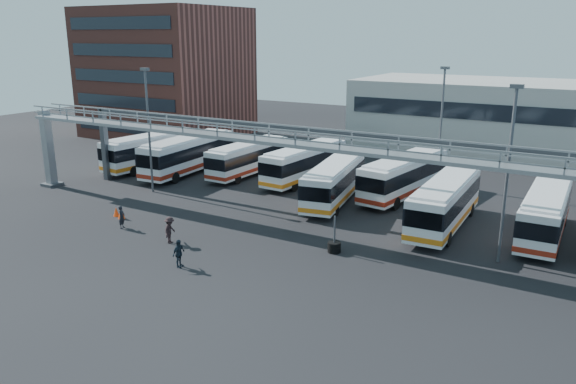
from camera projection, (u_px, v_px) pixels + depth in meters
The scene contains 21 objects.
ground at pixel (260, 261), 32.71m from camera, with size 140.00×140.00×0.00m, color black.
gantry at pixel (309, 151), 36.08m from camera, with size 51.40×5.15×7.10m.
apartment_building at pixel (166, 73), 72.05m from camera, with size 18.00×15.00×16.00m, color brown.
warehouse at pixel (562, 123), 57.24m from camera, with size 42.00×14.00×8.00m, color #9E9E99.
light_pole_left at pixel (148, 124), 45.62m from camera, with size 0.70×0.35×10.21m.
light_pole_mid at pixel (508, 166), 31.08m from camera, with size 0.70×0.35×10.21m.
light_pole_back at pixel (441, 121), 47.43m from camera, with size 0.70×0.35×10.21m.
bus_0 at pixel (154, 149), 55.14m from camera, with size 3.71×11.30×3.37m.
bus_1 at pixel (188, 153), 52.91m from camera, with size 3.40×11.67×3.50m.
bus_2 at pixel (249, 157), 52.36m from camera, with size 2.55×10.22×3.09m.
bus_3 at pixel (305, 162), 50.01m from camera, with size 3.18×10.74×3.22m.
bus_4 at pixel (334, 181), 43.73m from camera, with size 4.26×10.69×3.17m.
bus_5 at pixel (404, 175), 45.17m from camera, with size 3.98×11.23×3.34m.
bus_6 at pixel (445, 202), 37.96m from camera, with size 2.85×10.93×3.30m.
bus_7 at pixel (545, 213), 36.00m from camera, with size 2.56×10.25×3.10m.
pedestrian_a at pixel (122, 217), 38.14m from camera, with size 0.58×0.38×1.59m, color black.
pedestrian_c at pixel (170, 230), 35.38m from camera, with size 1.11×0.64×1.72m, color black.
pedestrian_d at pixel (179, 254), 31.71m from camera, with size 0.97×0.40×1.65m, color #1B2732.
cone_left at pixel (116, 212), 40.75m from camera, with size 0.42×0.42×0.67m, color #EB430D.
cone_right at pixel (121, 213), 40.19m from camera, with size 0.50×0.50×0.79m, color #EB430D.
tire_stack at pixel (334, 246), 34.02m from camera, with size 0.81×0.81×2.32m.
Camera 1 is at (16.89, -25.31, 12.78)m, focal length 35.00 mm.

